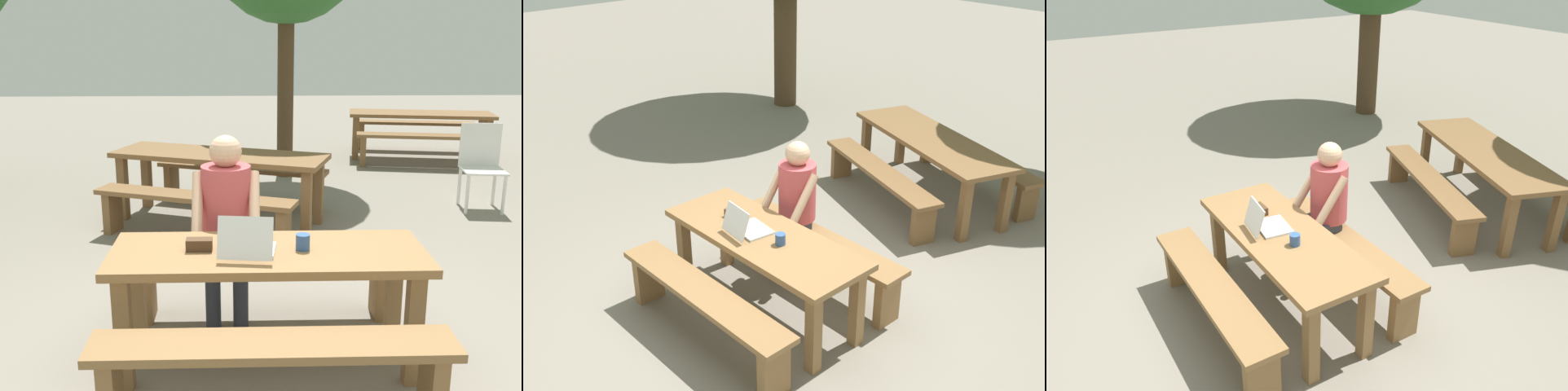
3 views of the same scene
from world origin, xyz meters
TOP-DOWN VIEW (x-y plane):
  - ground_plane at (0.00, 0.00)m, footprint 30.00×30.00m
  - picnic_table_front at (0.00, 0.00)m, footprint 1.78×0.66m
  - bench_near at (0.00, -0.61)m, footprint 1.78×0.30m
  - bench_far at (0.00, 0.61)m, footprint 1.78×0.30m
  - laptop at (-0.12, -0.08)m, footprint 0.33×0.35m
  - small_pouch at (-0.39, 0.01)m, footprint 0.15×0.08m
  - coffee_mug at (0.20, 0.00)m, footprint 0.08×0.08m
  - person_seated at (-0.25, 0.57)m, footprint 0.43×0.42m
  - plastic_chair at (2.48, 3.19)m, footprint 0.49×0.49m
  - picnic_table_mid at (2.57, 5.86)m, footprint 2.21×1.05m
  - bench_mid_south at (2.45, 5.23)m, footprint 1.93×0.62m
  - bench_mid_north at (2.68, 6.49)m, footprint 1.93×0.62m
  - picnic_table_rear at (-0.38, 2.77)m, footprint 2.26×1.40m
  - bench_rear_south at (-0.60, 2.17)m, footprint 1.92×0.95m
  - bench_rear_north at (-0.16, 3.37)m, footprint 1.92×0.95m

SIDE VIEW (x-z plane):
  - ground_plane at x=0.00m, z-range 0.00..0.00m
  - bench_rear_south at x=-0.60m, z-range 0.12..0.57m
  - bench_rear_north at x=-0.16m, z-range 0.12..0.57m
  - bench_near at x=0.00m, z-range 0.12..0.60m
  - bench_far at x=0.00m, z-range 0.12..0.60m
  - bench_mid_south at x=2.45m, z-range 0.12..0.60m
  - bench_mid_north at x=2.68m, z-range 0.12..0.60m
  - plastic_chair at x=2.48m, z-range 0.03..0.96m
  - picnic_table_front at x=0.00m, z-range 0.24..0.96m
  - picnic_table_mid at x=2.57m, z-range 0.25..0.95m
  - picnic_table_rear at x=-0.38m, z-range 0.25..0.97m
  - small_pouch at x=-0.39m, z-range 0.72..0.79m
  - person_seated at x=-0.25m, z-range 0.12..1.39m
  - coffee_mug at x=0.20m, z-range 0.72..0.81m
  - laptop at x=-0.12m, z-range 0.66..0.90m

